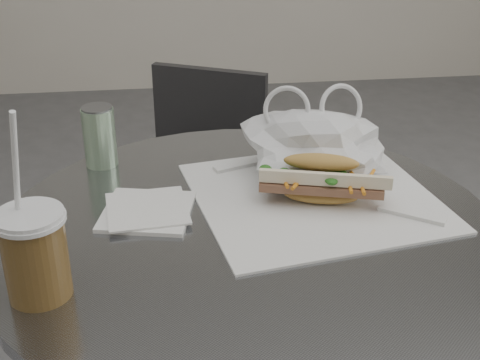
{
  "coord_description": "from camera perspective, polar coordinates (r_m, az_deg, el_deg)",
  "views": [
    {
      "loc": [
        -0.12,
        -0.64,
        1.25
      ],
      "look_at": [
        -0.01,
        0.26,
        0.79
      ],
      "focal_mm": 50.0,
      "sensor_mm": 36.0,
      "label": 1
    }
  ],
  "objects": [
    {
      "name": "plastic_bag",
      "position": [
        1.12,
        6.4,
        2.85
      ],
      "size": [
        0.24,
        0.19,
        0.11
      ],
      "primitive_type": null,
      "rotation": [
        0.0,
        0.0,
        -0.08
      ],
      "color": "silver",
      "rests_on": "cafe_table"
    },
    {
      "name": "sandwich_paper",
      "position": [
        1.08,
        6.34,
        -1.42
      ],
      "size": [
        0.42,
        0.41,
        0.0
      ],
      "primitive_type": "cube",
      "rotation": [
        0.0,
        0.0,
        0.18
      ],
      "color": "white",
      "rests_on": "cafe_table"
    },
    {
      "name": "banh_mi",
      "position": [
        1.04,
        6.93,
        -0.0
      ],
      "size": [
        0.25,
        0.15,
        0.08
      ],
      "rotation": [
        0.0,
        0.0,
        -0.26
      ],
      "color": "gold",
      "rests_on": "sandwich_paper"
    },
    {
      "name": "napkin_stack",
      "position": [
        1.03,
        -7.92,
        -2.6
      ],
      "size": [
        0.16,
        0.16,
        0.01
      ],
      "color": "white",
      "rests_on": "cafe_table"
    },
    {
      "name": "iced_coffee",
      "position": [
        0.86,
        -17.1,
        -5.97
      ],
      "size": [
        0.09,
        0.09,
        0.25
      ],
      "color": "brown",
      "rests_on": "cafe_table"
    },
    {
      "name": "chair_far",
      "position": [
        1.76,
        -4.03,
        -4.56
      ],
      "size": [
        0.42,
        0.44,
        0.74
      ],
      "rotation": [
        0.0,
        0.0,
        2.71
      ],
      "color": "#313134",
      "rests_on": "ground"
    },
    {
      "name": "drink_can",
      "position": [
        1.19,
        -11.9,
        3.68
      ],
      "size": [
        0.06,
        0.06,
        0.11
      ],
      "color": "#5A9959",
      "rests_on": "cafe_table"
    },
    {
      "name": "sunglasses",
      "position": [
        1.08,
        6.96,
        -0.28
      ],
      "size": [
        0.12,
        0.03,
        0.05
      ],
      "rotation": [
        0.0,
        0.0,
        0.03
      ],
      "color": "black",
      "rests_on": "cafe_table"
    }
  ]
}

